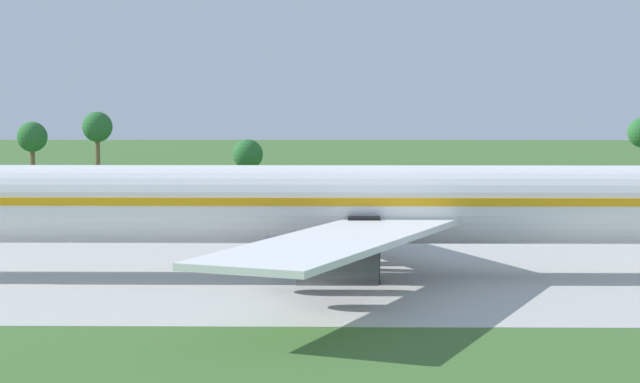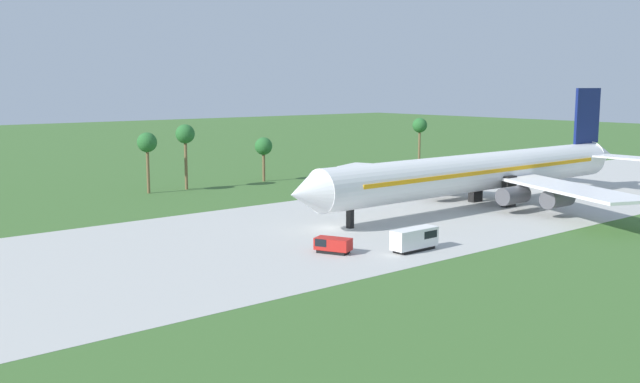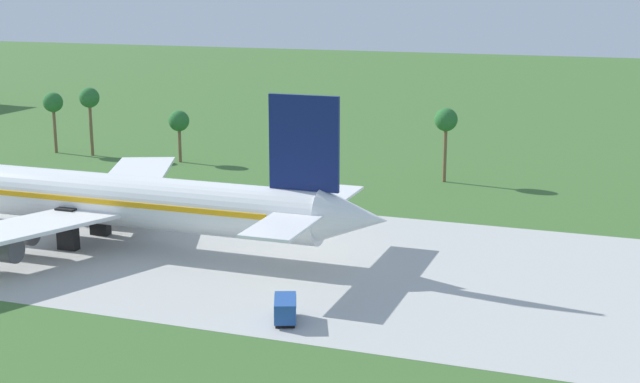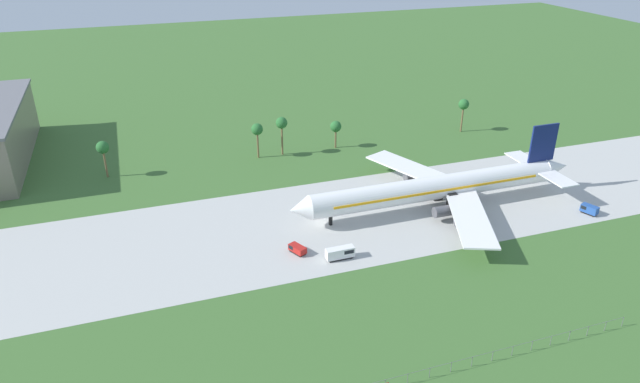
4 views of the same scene
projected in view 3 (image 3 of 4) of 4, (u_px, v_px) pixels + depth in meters
jet_airliner at (71, 196)px, 106.86m from camera, size 79.52×58.89×19.00m
catering_van at (285, 309)px, 82.24m from camera, size 3.35×4.53×2.26m
palm_tree_row at (111, 107)px, 157.49m from camera, size 120.48×3.60×12.30m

